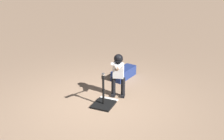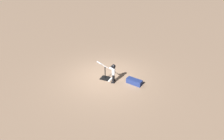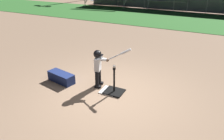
{
  "view_description": "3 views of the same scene",
  "coord_description": "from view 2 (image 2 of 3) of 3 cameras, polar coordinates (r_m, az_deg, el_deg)",
  "views": [
    {
      "loc": [
        4.69,
        2.34,
        2.93
      ],
      "look_at": [
        -0.66,
        0.13,
        0.62
      ],
      "focal_mm": 42.0,
      "sensor_mm": 36.0,
      "label": 1
    },
    {
      "loc": [
        -3.68,
        7.66,
        5.12
      ],
      "look_at": [
        -0.42,
        0.1,
        0.59
      ],
      "focal_mm": 28.0,
      "sensor_mm": 36.0,
      "label": 2
    },
    {
      "loc": [
        2.1,
        -4.37,
        3.0
      ],
      "look_at": [
        -0.01,
        -0.02,
        0.74
      ],
      "focal_mm": 35.0,
      "sensor_mm": 36.0,
      "label": 3
    }
  ],
  "objects": [
    {
      "name": "baseball",
      "position": [
        9.39,
        -2.31,
        1.15
      ],
      "size": [
        0.07,
        0.07,
        0.07
      ],
      "primitive_type": "sphere",
      "color": "white",
      "rests_on": "batting_tee"
    },
    {
      "name": "ground_plane",
      "position": [
        9.92,
        -2.01,
        -2.25
      ],
      "size": [
        90.0,
        90.0,
        0.0
      ],
      "primitive_type": "plane",
      "color": "#93755B"
    },
    {
      "name": "batter_child",
      "position": [
        9.13,
        0.24,
        -0.3
      ],
      "size": [
        0.99,
        0.41,
        1.18
      ],
      "color": "black",
      "rests_on": "ground_plane"
    },
    {
      "name": "home_plate",
      "position": [
        9.72,
        -1.44,
        -2.9
      ],
      "size": [
        0.44,
        0.44,
        0.02
      ],
      "primitive_type": "cube",
      "rotation": [
        0.0,
        0.0,
        0.0
      ],
      "color": "white",
      "rests_on": "ground_plane"
    },
    {
      "name": "equipment_bag",
      "position": [
        9.3,
        7.28,
        -3.79
      ],
      "size": [
        0.89,
        0.49,
        0.28
      ],
      "primitive_type": "cube",
      "rotation": [
        0.0,
        0.0,
        -0.21
      ],
      "color": "navy",
      "rests_on": "ground_plane"
    },
    {
      "name": "batting_tee",
      "position": [
        9.73,
        -2.23,
        -2.37
      ],
      "size": [
        0.5,
        0.45,
        0.72
      ],
      "color": "black",
      "rests_on": "ground_plane"
    }
  ]
}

